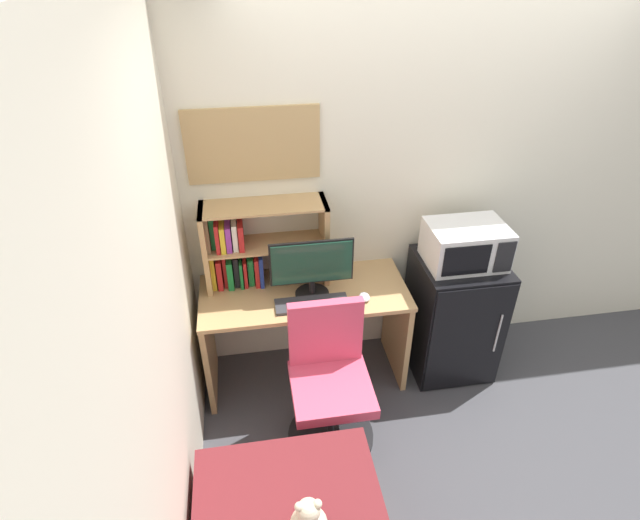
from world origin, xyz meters
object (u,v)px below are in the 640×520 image
computer_mouse (364,297)px  wall_corkboard (253,145)px  mini_fridge (453,315)px  hutch_bookshelf (247,246)px  desk_chair (329,387)px  keyboard (312,304)px  monitor (312,267)px  microwave (466,245)px

computer_mouse → wall_corkboard: (-0.62, 0.43, 0.88)m
mini_fridge → wall_corkboard: 1.80m
wall_corkboard → mini_fridge: bearing=-13.3°
hutch_bookshelf → wall_corkboard: wall_corkboard is taller
computer_mouse → desk_chair: bearing=-128.5°
keyboard → mini_fridge: mini_fridge is taller
mini_fridge → wall_corkboard: bearing=166.7°
hutch_bookshelf → desk_chair: size_ratio=0.85×
keyboard → wall_corkboard: 1.03m
monitor → wall_corkboard: (-0.30, 0.33, 0.68)m
computer_mouse → hutch_bookshelf: bearing=155.8°
hutch_bookshelf → monitor: 0.45m
monitor → desk_chair: (0.04, -0.46, -0.58)m
keyboard → microwave: bearing=7.1°
microwave → keyboard: bearing=-172.9°
computer_mouse → microwave: microwave is taller
keyboard → hutch_bookshelf: bearing=138.8°
hutch_bookshelf → computer_mouse: hutch_bookshelf is taller
keyboard → microwave: (1.02, 0.13, 0.26)m
computer_mouse → mini_fridge: mini_fridge is taller
microwave → desk_chair: 1.25m
hutch_bookshelf → microwave: (1.39, -0.20, -0.00)m
hutch_bookshelf → desk_chair: bearing=-58.0°
hutch_bookshelf → keyboard: 0.56m
desk_chair → hutch_bookshelf: bearing=122.0°
wall_corkboard → microwave: bearing=-13.2°
hutch_bookshelf → wall_corkboard: size_ratio=0.99×
monitor → computer_mouse: 0.39m
desk_chair → wall_corkboard: size_ratio=1.16×
hutch_bookshelf → mini_fridge: size_ratio=0.88×
monitor → wall_corkboard: size_ratio=0.66×
computer_mouse → microwave: (0.68, 0.12, 0.25)m
wall_corkboard → monitor: bearing=-47.6°
monitor → mini_fridge: 1.14m
desk_chair → wall_corkboard: 1.52m
microwave → wall_corkboard: 1.48m
microwave → desk_chair: bearing=-153.7°
monitor → desk_chair: bearing=-85.6°
monitor → desk_chair: 0.74m
computer_mouse → microwave: bearing=10.0°
keyboard → desk_chair: size_ratio=0.49×
monitor → keyboard: (-0.02, -0.11, -0.21)m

